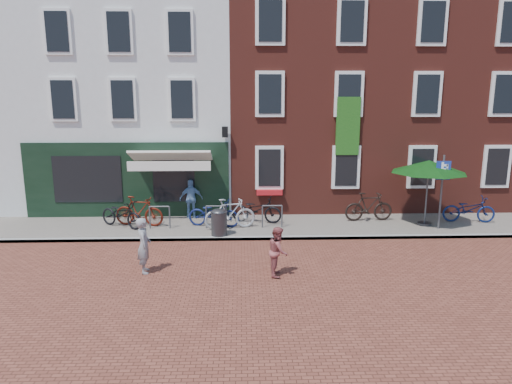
{
  "coord_description": "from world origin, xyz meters",
  "views": [
    {
      "loc": [
        -0.6,
        -14.48,
        4.67
      ],
      "look_at": [
        -0.08,
        1.04,
        1.44
      ],
      "focal_mm": 31.86,
      "sensor_mm": 36.0,
      "label": 1
    }
  ],
  "objects_px": {
    "bicycle_1": "(139,211)",
    "bicycle_6": "(469,209)",
    "woman": "(144,245)",
    "bicycle_5": "(369,207)",
    "bicycle_2": "(214,213)",
    "litter_bin": "(219,221)",
    "parasol": "(429,164)",
    "cafe_person": "(191,199)",
    "bicycle_3": "(230,214)",
    "bicycle_0": "(121,214)",
    "parking_sign": "(442,181)",
    "boy": "(278,251)",
    "bicycle_4": "(257,210)"
  },
  "relations": [
    {
      "from": "cafe_person",
      "to": "bicycle_6",
      "type": "relative_size",
      "value": 0.81
    },
    {
      "from": "litter_bin",
      "to": "bicycle_2",
      "type": "distance_m",
      "value": 1.12
    },
    {
      "from": "bicycle_1",
      "to": "bicycle_6",
      "type": "xyz_separation_m",
      "value": [
        12.18,
        0.1,
        -0.05
      ]
    },
    {
      "from": "bicycle_4",
      "to": "bicycle_6",
      "type": "height_order",
      "value": "same"
    },
    {
      "from": "litter_bin",
      "to": "bicycle_3",
      "type": "bearing_deg",
      "value": 66.15
    },
    {
      "from": "parking_sign",
      "to": "parasol",
      "type": "distance_m",
      "value": 0.8
    },
    {
      "from": "litter_bin",
      "to": "bicycle_0",
      "type": "distance_m",
      "value": 3.71
    },
    {
      "from": "bicycle_1",
      "to": "bicycle_2",
      "type": "bearing_deg",
      "value": -82.23
    },
    {
      "from": "cafe_person",
      "to": "bicycle_3",
      "type": "xyz_separation_m",
      "value": [
        1.52,
        -1.5,
        -0.21
      ]
    },
    {
      "from": "parking_sign",
      "to": "bicycle_3",
      "type": "bearing_deg",
      "value": 178.03
    },
    {
      "from": "woman",
      "to": "bicycle_3",
      "type": "relative_size",
      "value": 0.84
    },
    {
      "from": "parasol",
      "to": "bicycle_2",
      "type": "xyz_separation_m",
      "value": [
        -7.71,
        0.03,
        -1.75
      ]
    },
    {
      "from": "cafe_person",
      "to": "bicycle_0",
      "type": "bearing_deg",
      "value": 17.83
    },
    {
      "from": "bicycle_5",
      "to": "boy",
      "type": "bearing_deg",
      "value": 139.33
    },
    {
      "from": "parasol",
      "to": "cafe_person",
      "type": "distance_m",
      "value": 8.85
    },
    {
      "from": "parasol",
      "to": "cafe_person",
      "type": "height_order",
      "value": "parasol"
    },
    {
      "from": "bicycle_1",
      "to": "bicycle_2",
      "type": "height_order",
      "value": "bicycle_1"
    },
    {
      "from": "cafe_person",
      "to": "bicycle_1",
      "type": "distance_m",
      "value": 2.06
    },
    {
      "from": "litter_bin",
      "to": "bicycle_1",
      "type": "distance_m",
      "value": 3.21
    },
    {
      "from": "parasol",
      "to": "boy",
      "type": "bearing_deg",
      "value": -142.65
    },
    {
      "from": "parking_sign",
      "to": "cafe_person",
      "type": "xyz_separation_m",
      "value": [
        -8.93,
        1.75,
        -0.95
      ]
    },
    {
      "from": "bicycle_4",
      "to": "litter_bin",
      "type": "bearing_deg",
      "value": 154.24
    },
    {
      "from": "cafe_person",
      "to": "bicycle_4",
      "type": "relative_size",
      "value": 0.81
    },
    {
      "from": "litter_bin",
      "to": "parasol",
      "type": "height_order",
      "value": "parasol"
    },
    {
      "from": "litter_bin",
      "to": "bicycle_3",
      "type": "xyz_separation_m",
      "value": [
        0.35,
        0.79,
        0.04
      ]
    },
    {
      "from": "bicycle_6",
      "to": "woman",
      "type": "bearing_deg",
      "value": 119.66
    },
    {
      "from": "bicycle_1",
      "to": "bicycle_4",
      "type": "bearing_deg",
      "value": -74.36
    },
    {
      "from": "bicycle_2",
      "to": "bicycle_3",
      "type": "xyz_separation_m",
      "value": [
        0.59,
        -0.3,
        0.05
      ]
    },
    {
      "from": "parasol",
      "to": "boy",
      "type": "height_order",
      "value": "parasol"
    },
    {
      "from": "litter_bin",
      "to": "bicycle_1",
      "type": "xyz_separation_m",
      "value": [
        -2.95,
        1.27,
        0.04
      ]
    },
    {
      "from": "cafe_person",
      "to": "bicycle_3",
      "type": "bearing_deg",
      "value": 126.41
    },
    {
      "from": "woman",
      "to": "cafe_person",
      "type": "relative_size",
      "value": 1.01
    },
    {
      "from": "woman",
      "to": "bicycle_5",
      "type": "xyz_separation_m",
      "value": [
        7.43,
        4.68,
        -0.12
      ]
    },
    {
      "from": "litter_bin",
      "to": "bicycle_5",
      "type": "relative_size",
      "value": 0.54
    },
    {
      "from": "boy",
      "to": "parasol",
      "type": "bearing_deg",
      "value": -46.88
    },
    {
      "from": "parking_sign",
      "to": "parasol",
      "type": "height_order",
      "value": "parking_sign"
    },
    {
      "from": "parking_sign",
      "to": "bicycle_0",
      "type": "bearing_deg",
      "value": 177.21
    },
    {
      "from": "parasol",
      "to": "bicycle_5",
      "type": "distance_m",
      "value": 2.63
    },
    {
      "from": "bicycle_1",
      "to": "bicycle_6",
      "type": "relative_size",
      "value": 0.97
    },
    {
      "from": "bicycle_3",
      "to": "parking_sign",
      "type": "bearing_deg",
      "value": -104.82
    },
    {
      "from": "bicycle_2",
      "to": "bicycle_6",
      "type": "distance_m",
      "value": 9.48
    },
    {
      "from": "woman",
      "to": "cafe_person",
      "type": "xyz_separation_m",
      "value": [
        0.71,
        5.3,
        0.09
      ]
    },
    {
      "from": "bicycle_2",
      "to": "bicycle_5",
      "type": "bearing_deg",
      "value": -72.25
    },
    {
      "from": "parasol",
      "to": "bicycle_6",
      "type": "distance_m",
      "value": 2.5
    },
    {
      "from": "bicycle_0",
      "to": "bicycle_2",
      "type": "xyz_separation_m",
      "value": [
        3.31,
        0.0,
        0.0
      ]
    },
    {
      "from": "cafe_person",
      "to": "bicycle_3",
      "type": "height_order",
      "value": "cafe_person"
    },
    {
      "from": "cafe_person",
      "to": "bicycle_2",
      "type": "xyz_separation_m",
      "value": [
        0.93,
        -1.2,
        -0.26
      ]
    },
    {
      "from": "bicycle_0",
      "to": "bicycle_4",
      "type": "bearing_deg",
      "value": -52.98
    },
    {
      "from": "boy",
      "to": "bicycle_1",
      "type": "bearing_deg",
      "value": 51.3
    },
    {
      "from": "parasol",
      "to": "bicycle_6",
      "type": "bearing_deg",
      "value": 9.75
    }
  ]
}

